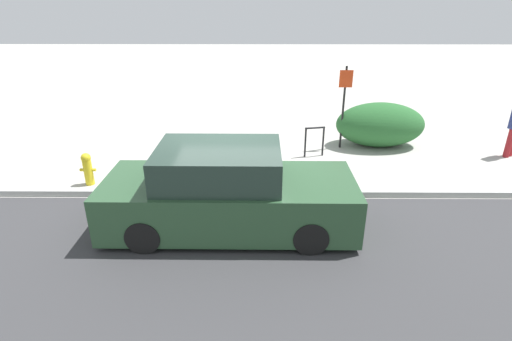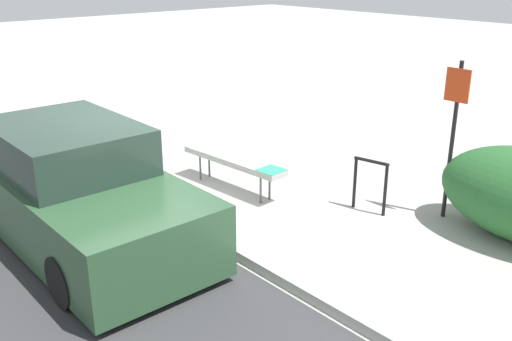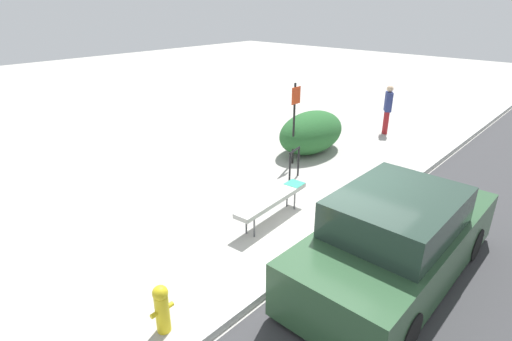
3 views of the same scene
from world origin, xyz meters
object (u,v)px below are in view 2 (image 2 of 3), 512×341
at_px(sign_post, 454,126).
at_px(fire_hydrant, 91,132).
at_px(parked_car_near, 75,190).
at_px(bench, 234,161).
at_px(bike_rack, 370,180).

height_order(sign_post, fire_hydrant, sign_post).
distance_m(sign_post, parked_car_near, 5.27).
height_order(bench, fire_hydrant, fire_hydrant).
relative_size(sign_post, parked_car_near, 0.51).
relative_size(sign_post, fire_hydrant, 3.01).
bearing_deg(bike_rack, sign_post, 38.83).
bearing_deg(bench, bike_rack, 21.31).
bearing_deg(parked_car_near, fire_hydrant, 151.48).
distance_m(bench, parked_car_near, 2.70).
distance_m(sign_post, fire_hydrant, 6.80).
relative_size(bench, bike_rack, 2.53).
bearing_deg(bike_rack, fire_hydrant, -161.40).
height_order(bike_rack, sign_post, sign_post).
height_order(bench, parked_car_near, parked_car_near).
xyz_separation_m(bike_rack, fire_hydrant, (-5.40, -1.82, -0.09)).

